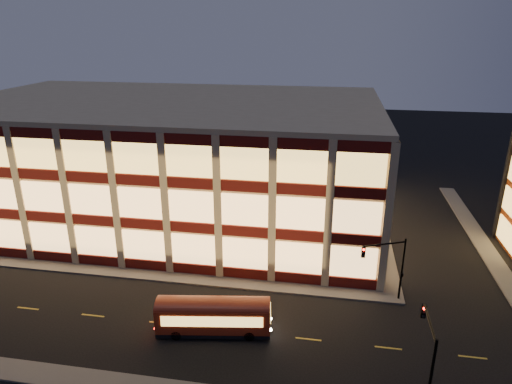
# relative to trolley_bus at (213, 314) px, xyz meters

# --- Properties ---
(ground) EXTENTS (200.00, 200.00, 0.00)m
(ground) POSITION_rel_trolley_bus_xyz_m (-8.56, 6.36, -1.66)
(ground) COLOR black
(ground) RESTS_ON ground
(sidewalk_office_south) EXTENTS (54.00, 2.00, 0.15)m
(sidewalk_office_south) POSITION_rel_trolley_bus_xyz_m (-11.56, 7.36, -1.58)
(sidewalk_office_south) COLOR #514F4C
(sidewalk_office_south) RESTS_ON ground
(sidewalk_office_east) EXTENTS (2.00, 30.00, 0.15)m
(sidewalk_office_east) POSITION_rel_trolley_bus_xyz_m (14.44, 23.36, -1.58)
(sidewalk_office_east) COLOR #514F4C
(sidewalk_office_east) RESTS_ON ground
(sidewalk_tower_west) EXTENTS (2.00, 30.00, 0.15)m
(sidewalk_tower_west) POSITION_rel_trolley_bus_xyz_m (25.44, 23.36, -1.58)
(sidewalk_tower_west) COLOR #514F4C
(sidewalk_tower_west) RESTS_ON ground
(sidewalk_near) EXTENTS (100.00, 2.00, 0.15)m
(sidewalk_near) POSITION_rel_trolley_bus_xyz_m (-8.56, -6.64, -1.58)
(sidewalk_near) COLOR #514F4C
(sidewalk_near) RESTS_ON ground
(office_building) EXTENTS (50.45, 30.45, 14.50)m
(office_building) POSITION_rel_trolley_bus_xyz_m (-11.48, 23.27, 5.59)
(office_building) COLOR tan
(office_building) RESTS_ON ground
(traffic_signal_far) EXTENTS (3.79, 1.87, 6.00)m
(traffic_signal_far) POSITION_rel_trolley_bus_xyz_m (13.65, 6.60, 2.45)
(traffic_signal_far) COLOR black
(traffic_signal_far) RESTS_ON ground
(traffic_signal_near) EXTENTS (0.32, 4.45, 6.00)m
(traffic_signal_near) POSITION_rel_trolley_bus_xyz_m (14.94, -4.67, 2.47)
(traffic_signal_near) COLOR black
(traffic_signal_near) RESTS_ON ground
(trolley_bus) EXTENTS (9.07, 3.52, 2.99)m
(trolley_bus) POSITION_rel_trolley_bus_xyz_m (0.00, 0.00, 0.00)
(trolley_bus) COLOR maroon
(trolley_bus) RESTS_ON ground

